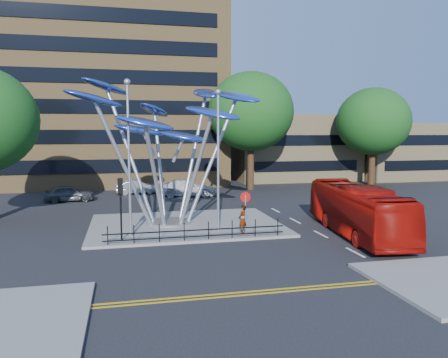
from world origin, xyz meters
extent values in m
plane|color=black|center=(0.00, 0.00, 0.00)|extent=(120.00, 120.00, 0.00)
cube|color=slate|center=(-1.00, 6.00, 0.07)|extent=(12.00, 9.00, 0.15)
cube|color=gold|center=(0.00, -6.00, 0.01)|extent=(40.00, 0.12, 0.01)
cube|color=gold|center=(0.00, -6.30, 0.01)|extent=(40.00, 0.12, 0.01)
cube|color=olive|center=(-6.00, 32.00, 15.00)|extent=(25.00, 15.00, 30.00)
cube|color=tan|center=(16.00, 30.00, 4.00)|extent=(15.00, 8.00, 8.00)
cube|color=tan|center=(30.00, 28.00, 3.50)|extent=(12.00, 8.00, 7.00)
cylinder|color=black|center=(8.00, 22.00, 2.86)|extent=(0.70, 0.70, 5.72)
ellipsoid|color=#124013|center=(8.00, 22.00, 8.06)|extent=(8.80, 8.80, 8.10)
cylinder|color=black|center=(22.00, 22.00, 2.53)|extent=(0.70, 0.70, 5.06)
ellipsoid|color=#124013|center=(22.00, 22.00, 7.13)|extent=(8.00, 8.00, 7.36)
cylinder|color=#9EA0A5|center=(-2.00, 6.50, 0.21)|extent=(2.80, 2.80, 0.12)
cylinder|color=#9EA0A5|center=(-3.20, 5.90, 4.05)|extent=(0.24, 0.24, 7.80)
ellipsoid|color=blue|center=(-6.40, 4.90, 7.95)|extent=(3.92, 2.95, 1.39)
cylinder|color=#9EA0A5|center=(-2.40, 5.50, 3.35)|extent=(0.24, 0.24, 6.40)
ellipsoid|color=blue|center=(-3.60, 3.30, 6.55)|extent=(3.47, 1.78, 1.31)
cylinder|color=#9EA0A5|center=(-1.40, 5.70, 3.65)|extent=(0.24, 0.24, 7.00)
ellipsoid|color=blue|center=(0.40, 4.10, 7.15)|extent=(3.81, 3.11, 1.36)
cylinder|color=#9EA0A5|center=(-0.80, 6.50, 4.25)|extent=(0.24, 0.24, 8.20)
ellipsoid|color=blue|center=(2.60, 6.90, 8.35)|extent=(3.52, 4.06, 1.44)
cylinder|color=#9EA0A5|center=(-1.20, 7.40, 4.45)|extent=(0.24, 0.24, 8.60)
ellipsoid|color=blue|center=(1.00, 9.40, 8.75)|extent=(2.21, 3.79, 1.39)
cylinder|color=#9EA0A5|center=(-2.20, 7.50, 3.85)|extent=(0.24, 0.24, 7.40)
ellipsoid|color=blue|center=(-2.60, 10.10, 7.55)|extent=(3.02, 3.71, 1.34)
cylinder|color=#9EA0A5|center=(-3.00, 6.90, 4.55)|extent=(0.24, 0.24, 8.80)
ellipsoid|color=blue|center=(-5.80, 8.30, 8.95)|extent=(3.88, 3.60, 1.42)
ellipsoid|color=blue|center=(-3.80, 6.70, 6.15)|extent=(3.40, 1.96, 1.13)
ellipsoid|color=blue|center=(-1.10, 6.10, 5.75)|extent=(3.39, 2.16, 1.11)
cylinder|color=#9EA0A5|center=(-4.50, 3.50, 4.40)|extent=(0.14, 0.14, 8.50)
sphere|color=#9EA0A5|center=(-4.50, 3.50, 8.77)|extent=(0.36, 0.36, 0.36)
cylinder|color=#9EA0A5|center=(0.50, 3.00, 4.15)|extent=(0.14, 0.14, 8.00)
sphere|color=#9EA0A5|center=(0.50, 3.00, 8.27)|extent=(0.36, 0.36, 0.36)
cylinder|color=black|center=(-5.00, 2.50, 1.75)|extent=(0.10, 0.10, 3.20)
cube|color=black|center=(-5.00, 2.50, 3.15)|extent=(0.28, 0.18, 0.85)
sphere|color=#FF0C0C|center=(-5.00, 2.50, 3.43)|extent=(0.18, 0.18, 0.18)
cylinder|color=#9EA0A5|center=(2.00, 2.50, 1.30)|extent=(0.08, 0.08, 2.30)
cylinder|color=red|center=(2.00, 2.53, 2.30)|extent=(0.60, 0.04, 0.60)
cube|color=white|center=(2.00, 2.55, 2.30)|extent=(0.42, 0.03, 0.10)
cylinder|color=black|center=(-5.70, 1.70, 0.65)|extent=(0.05, 0.05, 1.00)
cylinder|color=black|center=(-4.36, 1.70, 0.65)|extent=(0.05, 0.05, 1.00)
cylinder|color=black|center=(-3.01, 1.70, 0.65)|extent=(0.05, 0.05, 1.00)
cylinder|color=black|center=(-1.67, 1.70, 0.65)|extent=(0.05, 0.05, 1.00)
cylinder|color=black|center=(-0.33, 1.70, 0.65)|extent=(0.05, 0.05, 1.00)
cylinder|color=black|center=(1.01, 1.70, 0.65)|extent=(0.05, 0.05, 1.00)
cylinder|color=black|center=(2.36, 1.70, 0.65)|extent=(0.05, 0.05, 1.00)
cylinder|color=black|center=(3.70, 1.70, 0.65)|extent=(0.05, 0.05, 1.00)
cube|color=black|center=(-1.00, 1.70, 0.70)|extent=(10.00, 0.06, 0.06)
cube|color=black|center=(-1.00, 1.70, 0.35)|extent=(10.00, 0.06, 0.06)
imported|color=#950C06|center=(8.50, 1.43, 1.47)|extent=(3.80, 10.81, 2.95)
imported|color=gray|center=(1.84, 2.50, 1.00)|extent=(0.73, 0.72, 1.70)
imported|color=#43474B|center=(-9.50, 18.00, 0.70)|extent=(4.24, 1.94, 1.41)
imported|color=#AFB2B7|center=(-3.70, 21.31, 0.66)|extent=(4.20, 2.04, 1.33)
imported|color=silver|center=(0.91, 18.86, 0.77)|extent=(5.60, 2.97, 1.55)
camera|label=1|loc=(-4.71, -21.44, 6.11)|focal=35.00mm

